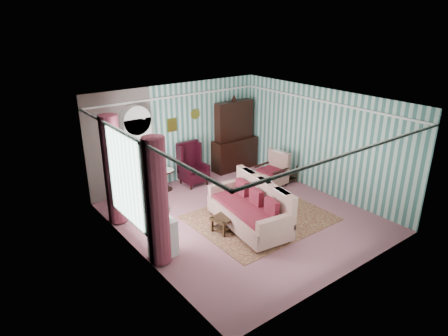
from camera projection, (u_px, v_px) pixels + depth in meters
floor at (243, 217)px, 9.90m from camera, size 6.00×6.00×0.00m
room_shell at (218, 143)px, 8.96m from camera, size 5.53×6.02×2.91m
bookcase at (139, 155)px, 10.84m from camera, size 0.80×0.28×2.24m
dresser_hutch at (235, 134)px, 12.56m from camera, size 1.50×0.56×2.36m
wingback_left at (138, 179)px, 10.59m from camera, size 0.76×0.80×1.25m
wingback_right at (193, 164)px, 11.58m from camera, size 0.76×0.80×1.25m
seated_woman at (138, 180)px, 10.60m from camera, size 0.44×0.40×1.18m
round_side_table at (166, 180)px, 11.33m from camera, size 0.50×0.50×0.60m
nest_table at (288, 173)px, 11.86m from camera, size 0.45×0.38×0.54m
plant_stand at (163, 239)px, 8.18m from camera, size 0.55×0.35×0.80m
rug at (260, 218)px, 9.85m from camera, size 3.20×2.60×0.01m
sofa at (249, 208)px, 9.24m from camera, size 1.28×2.39×1.02m
floral_armchair at (272, 170)px, 11.54m from camera, size 0.91×0.90×0.98m
coffee_table at (230, 220)px, 9.37m from camera, size 1.04×0.64×0.37m
potted_plant_a at (162, 214)px, 7.91m from camera, size 0.40×0.35×0.41m
potted_plant_b at (164, 209)px, 8.09m from camera, size 0.27×0.22×0.45m
potted_plant_c at (160, 213)px, 7.95m from camera, size 0.25×0.25×0.41m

